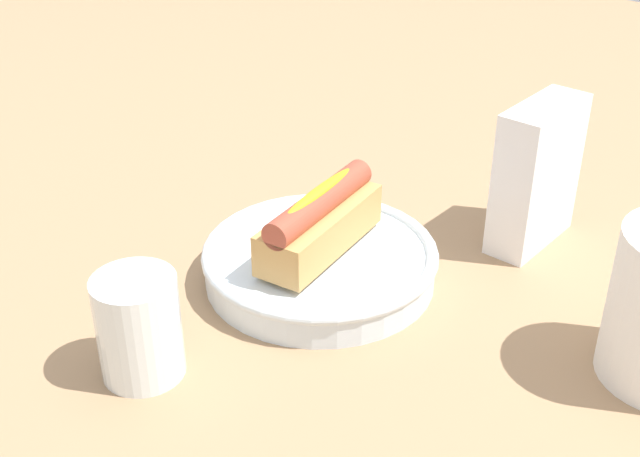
{
  "coord_description": "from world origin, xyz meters",
  "views": [
    {
      "loc": [
        0.54,
        0.39,
        0.44
      ],
      "look_at": [
        0.01,
        -0.02,
        0.06
      ],
      "focal_mm": 46.24,
      "sensor_mm": 36.0,
      "label": 1
    }
  ],
  "objects_px": {
    "serving_bowl": "(320,262)",
    "napkin_box": "(537,175)",
    "hotdog_front": "(320,221)",
    "water_glass": "(140,333)"
  },
  "relations": [
    {
      "from": "serving_bowl",
      "to": "napkin_box",
      "type": "relative_size",
      "value": 1.5
    },
    {
      "from": "serving_bowl",
      "to": "hotdog_front",
      "type": "height_order",
      "value": "hotdog_front"
    },
    {
      "from": "hotdog_front",
      "to": "napkin_box",
      "type": "relative_size",
      "value": 1.03
    },
    {
      "from": "water_glass",
      "to": "napkin_box",
      "type": "distance_m",
      "value": 0.42
    },
    {
      "from": "hotdog_front",
      "to": "napkin_box",
      "type": "xyz_separation_m",
      "value": [
        -0.19,
        0.13,
        0.01
      ]
    },
    {
      "from": "napkin_box",
      "to": "serving_bowl",
      "type": "bearing_deg",
      "value": -30.32
    },
    {
      "from": "hotdog_front",
      "to": "water_glass",
      "type": "bearing_deg",
      "value": -8.97
    },
    {
      "from": "serving_bowl",
      "to": "napkin_box",
      "type": "height_order",
      "value": "napkin_box"
    },
    {
      "from": "serving_bowl",
      "to": "hotdog_front",
      "type": "distance_m",
      "value": 0.04
    },
    {
      "from": "hotdog_front",
      "to": "serving_bowl",
      "type": "bearing_deg",
      "value": 90.0
    }
  ]
}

